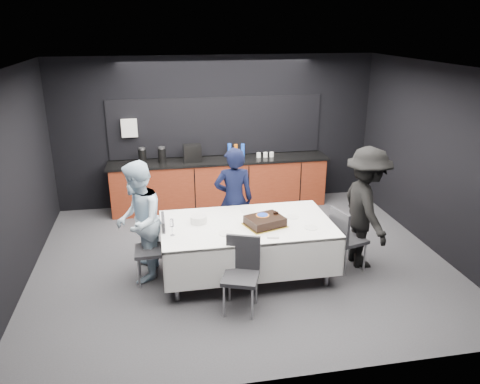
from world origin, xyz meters
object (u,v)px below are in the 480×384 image
cake_assembly (265,221)px  chair_left (156,244)px  chair_right (345,235)px  plate_stack (199,219)px  chair_near (242,268)px  person_center (234,200)px  party_table (247,232)px  champagne_flute (172,224)px  person_right (366,208)px  person_left (138,222)px

cake_assembly → chair_left: bearing=172.4°
chair_right → plate_stack: bearing=172.9°
chair_near → person_center: size_ratio=0.57×
party_table → plate_stack: bearing=168.4°
party_table → champagne_flute: size_ratio=10.36×
person_right → chair_left: bearing=90.0°
chair_right → person_left: size_ratio=0.56×
chair_left → person_center: (1.19, 0.73, 0.28)m
chair_left → chair_right: 2.62m
chair_near → person_right: (1.93, 0.77, 0.34)m
person_right → plate_stack: bearing=88.1°
party_table → chair_near: size_ratio=2.51×
person_right → chair_near: bearing=113.2°
champagne_flute → person_left: (-0.43, 0.40, -0.11)m
plate_stack → person_left: person_left is taller
cake_assembly → chair_left: cake_assembly is taller
cake_assembly → chair_near: bearing=-124.1°
plate_stack → person_center: 0.90m
champagne_flute → person_center: person_center is taller
chair_left → chair_near: (1.01, -0.85, 0.00)m
chair_near → person_left: size_ratio=0.56×
cake_assembly → person_left: 1.70m
champagne_flute → chair_near: bearing=-35.8°
party_table → person_left: 1.47m
plate_stack → person_left: bearing=175.6°
cake_assembly → person_center: size_ratio=0.37×
champagne_flute → person_left: person_left is taller
cake_assembly → champagne_flute: champagne_flute is taller
cake_assembly → chair_left: 1.50m
party_table → person_left: person_left is taller
party_table → chair_left: size_ratio=2.51×
party_table → chair_near: 0.82m
party_table → chair_right: bearing=-5.0°
party_table → person_right: (1.72, -0.01, 0.24)m
cake_assembly → person_center: (-0.26, 0.93, -0.03)m
plate_stack → person_right: bearing=-3.4°
chair_right → cake_assembly: bearing=-179.7°
chair_left → chair_near: 1.32m
plate_stack → champagne_flute: bearing=-138.1°
chair_right → person_right: size_ratio=0.53×
party_table → cake_assembly: (0.22, -0.13, 0.20)m
plate_stack → chair_left: size_ratio=0.24×
person_left → person_right: 3.17m
chair_left → person_center: 1.43m
plate_stack → chair_right: (2.02, -0.25, -0.30)m
chair_left → person_left: size_ratio=0.56×
plate_stack → person_center: bearing=48.1°
party_table → cake_assembly: cake_assembly is taller
party_table → person_right: size_ratio=1.32×
cake_assembly → person_left: bearing=169.2°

